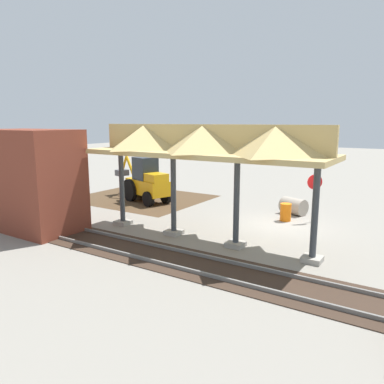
{
  "coord_description": "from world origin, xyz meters",
  "views": [
    {
      "loc": [
        -5.88,
        17.3,
        5.01
      ],
      "look_at": [
        3.87,
        2.11,
        1.6
      ],
      "focal_mm": 35.0,
      "sensor_mm": 36.0,
      "label": 1
    }
  ],
  "objects_px": {
    "stop_sign": "(314,188)",
    "traffic_barrel": "(286,212)",
    "concrete_pipe": "(293,206)",
    "backhoe": "(146,182)",
    "brick_utility_building": "(32,180)"
  },
  "relations": [
    {
      "from": "stop_sign",
      "to": "traffic_barrel",
      "type": "relative_size",
      "value": 2.71
    },
    {
      "from": "backhoe",
      "to": "traffic_barrel",
      "type": "height_order",
      "value": "backhoe"
    },
    {
      "from": "backhoe",
      "to": "brick_utility_building",
      "type": "distance_m",
      "value": 7.69
    },
    {
      "from": "stop_sign",
      "to": "traffic_barrel",
      "type": "height_order",
      "value": "stop_sign"
    },
    {
      "from": "backhoe",
      "to": "concrete_pipe",
      "type": "xyz_separation_m",
      "value": [
        -8.89,
        -1.81,
        -0.82
      ]
    },
    {
      "from": "stop_sign",
      "to": "brick_utility_building",
      "type": "relative_size",
      "value": 0.52
    },
    {
      "from": "backhoe",
      "to": "brick_utility_building",
      "type": "relative_size",
      "value": 1.1
    },
    {
      "from": "backhoe",
      "to": "brick_utility_building",
      "type": "bearing_deg",
      "value": 85.91
    },
    {
      "from": "stop_sign",
      "to": "brick_utility_building",
      "type": "xyz_separation_m",
      "value": [
        10.78,
        8.31,
        0.57
      ]
    },
    {
      "from": "backhoe",
      "to": "brick_utility_building",
      "type": "xyz_separation_m",
      "value": [
        0.54,
        7.59,
        1.06
      ]
    },
    {
      "from": "concrete_pipe",
      "to": "brick_utility_building",
      "type": "bearing_deg",
      "value": 44.9
    },
    {
      "from": "brick_utility_building",
      "to": "traffic_barrel",
      "type": "bearing_deg",
      "value": -140.71
    },
    {
      "from": "brick_utility_building",
      "to": "stop_sign",
      "type": "bearing_deg",
      "value": -142.38
    },
    {
      "from": "backhoe",
      "to": "brick_utility_building",
      "type": "height_order",
      "value": "brick_utility_building"
    },
    {
      "from": "concrete_pipe",
      "to": "traffic_barrel",
      "type": "xyz_separation_m",
      "value": [
        -0.11,
        1.59,
        -0.0
      ]
    }
  ]
}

